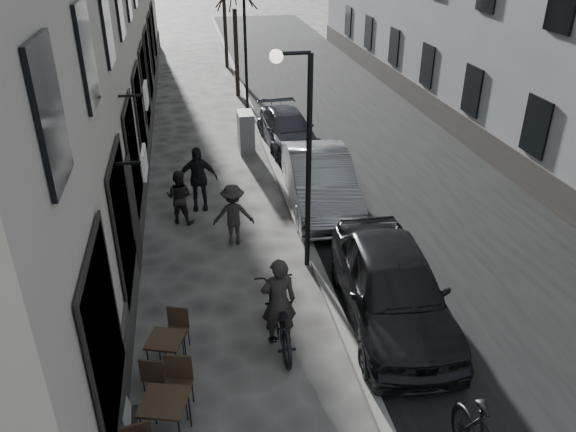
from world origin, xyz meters
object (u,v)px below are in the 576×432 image
object	(u,v)px
bistro_set_c	(167,351)
car_near	(392,286)
sign_board	(120,403)
bicycle	(279,317)
car_far	(288,129)
streetlamp_far	(241,38)
streetlamp_near	(301,140)
car_mid	(320,181)
bistro_set_b	(166,416)
pedestrian_mid	(233,215)
pedestrian_far	(198,179)
utility_cabinet	(246,132)
pedestrian_near	(179,197)

from	to	relation	value
bistro_set_c	car_near	xyz separation A→B (m)	(4.49, 0.71, 0.37)
sign_board	bicycle	bearing A→B (deg)	26.28
car_far	streetlamp_far	bearing A→B (deg)	103.77
streetlamp_near	car_mid	world-z (taller)	streetlamp_near
bistro_set_b	sign_board	world-z (taller)	sign_board
bistro_set_b	pedestrian_mid	bearing A→B (deg)	90.31
bistro_set_b	pedestrian_far	distance (m)	8.17
car_near	bicycle	bearing A→B (deg)	-169.17
streetlamp_near	utility_cabinet	bearing A→B (deg)	92.80
pedestrian_mid	bistro_set_b	bearing A→B (deg)	79.36
car_near	car_mid	distance (m)	5.35
bistro_set_b	bicycle	world-z (taller)	bicycle
bistro_set_c	pedestrian_mid	world-z (taller)	pedestrian_mid
utility_cabinet	bicycle	xyz separation A→B (m)	(-0.58, -10.36, -0.14)
car_mid	car_far	size ratio (longest dim) A/B	1.15
car_near	streetlamp_far	bearing A→B (deg)	100.31
utility_cabinet	car_mid	size ratio (longest dim) A/B	0.29
car_near	pedestrian_mid	bearing A→B (deg)	132.09
bistro_set_b	sign_board	size ratio (longest dim) A/B	1.59
bistro_set_b	pedestrian_near	bearing A→B (deg)	103.11
streetlamp_near	car_far	bearing A→B (deg)	81.70
bistro_set_b	car_near	size ratio (longest dim) A/B	0.36
sign_board	car_far	world-z (taller)	car_far
sign_board	car_far	distance (m)	13.19
utility_cabinet	bicycle	world-z (taller)	utility_cabinet
streetlamp_far	car_near	distance (m)	14.63
streetlamp_far	pedestrian_far	size ratio (longest dim) A/B	2.73
streetlamp_near	pedestrian_far	size ratio (longest dim) A/B	2.73
streetlamp_far	bistro_set_c	distance (m)	15.63
bicycle	pedestrian_mid	distance (m)	4.01
car_near	car_mid	xyz separation A→B (m)	(-0.23, 5.34, -0.02)
streetlamp_far	bicycle	world-z (taller)	streetlamp_far
pedestrian_near	car_near	size ratio (longest dim) A/B	0.31
bistro_set_c	bicycle	distance (m)	2.18
streetlamp_near	bicycle	world-z (taller)	streetlamp_near
pedestrian_mid	car_far	distance (m)	7.18
car_far	pedestrian_mid	bearing A→B (deg)	-114.02
streetlamp_far	utility_cabinet	xyz separation A→B (m)	(-0.38, -4.26, -2.45)
bicycle	pedestrian_mid	bearing A→B (deg)	-83.99
bistro_set_b	utility_cabinet	distance (m)	12.68
streetlamp_far	utility_cabinet	distance (m)	4.93
sign_board	pedestrian_far	xyz separation A→B (m)	(1.58, 7.64, 0.48)
sign_board	car_mid	size ratio (longest dim) A/B	0.23
streetlamp_near	bistro_set_b	size ratio (longest dim) A/B	2.89
streetlamp_near	bicycle	bearing A→B (deg)	-110.01
utility_cabinet	bicycle	distance (m)	10.37
bistro_set_c	car_far	bearing A→B (deg)	87.22
bicycle	car_far	bearing A→B (deg)	-102.19
bistro_set_c	sign_board	bearing A→B (deg)	-105.11
car_near	car_far	xyz separation A→B (m)	(-0.23, 10.40, -0.21)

